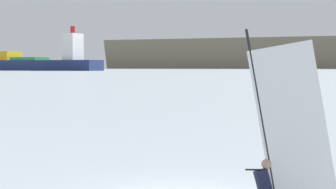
{
  "coord_description": "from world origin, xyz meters",
  "views": [
    {
      "loc": [
        2.53,
        -14.71,
        3.36
      ],
      "look_at": [
        -3.54,
        17.78,
        1.79
      ],
      "focal_mm": 62.77,
      "sensor_mm": 36.0,
      "label": 1
    }
  ],
  "objects": [
    {
      "name": "distant_headland",
      "position": [
        9.21,
        1115.77,
        24.33
      ],
      "size": [
        984.01,
        601.42,
        48.66
      ],
      "primitive_type": "cube",
      "rotation": [
        0.0,
        0.0,
        -0.19
      ],
      "color": "#756B56",
      "rests_on": "ground_plane"
    },
    {
      "name": "cargo_ship",
      "position": [
        -233.88,
        469.36,
        6.97
      ],
      "size": [
        192.0,
        70.53,
        36.89
      ],
      "rotation": [
        0.0,
        0.0,
        2.89
      ],
      "color": "navy",
      "rests_on": "ground_plane"
    },
    {
      "name": "windsurfer",
      "position": [
        2.43,
        -1.96,
        1.04
      ],
      "size": [
        3.26,
        0.99,
        4.17
      ],
      "rotation": [
        0.0,
        0.0,
        3.25
      ],
      "color": "white",
      "rests_on": "ground_plane"
    }
  ]
}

